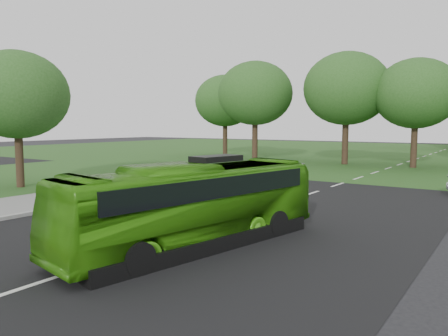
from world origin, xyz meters
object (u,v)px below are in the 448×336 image
tree_park_c (416,94)px  bus (195,205)px  tree_park_b (347,89)px  tree_side_near (16,95)px  tree_park_a (255,93)px  tree_park_f (225,101)px

tree_park_c → bus: tree_park_c is taller
tree_park_b → bus: 29.48m
tree_side_near → bus: 16.70m
tree_side_near → tree_park_a: bearing=85.4°
tree_park_b → tree_park_c: 5.79m
tree_park_b → tree_park_c: bearing=1.7°
tree_park_a → bus: bearing=-63.1°
tree_park_c → tree_side_near: bearing=-123.4°
tree_park_f → tree_side_near: 28.01m
bus → tree_park_b: bearing=111.3°
tree_side_near → bus: bearing=-13.9°
tree_park_c → tree_park_f: size_ratio=0.98×
tree_park_c → tree_side_near: 29.65m
tree_park_a → tree_park_f: bearing=146.7°
tree_side_near → tree_park_f: bearing=99.3°
tree_side_near → bus: tree_side_near is taller
tree_park_b → tree_park_c: size_ratio=1.11×
tree_side_near → tree_park_b: bearing=66.8°
tree_park_a → tree_park_c: size_ratio=1.08×
tree_park_f → bus: (20.26, -31.53, -5.01)m
tree_park_c → tree_park_f: bearing=172.2°
tree_park_f → tree_park_b: bearing=-11.4°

